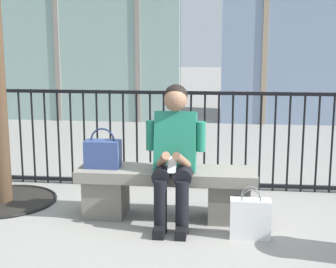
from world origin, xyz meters
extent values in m
plane|color=gray|center=(0.00, 0.00, 0.00)|extent=(60.00, 60.00, 0.00)
cube|color=gray|center=(0.00, 0.00, 0.40)|extent=(1.60, 0.44, 0.10)
cube|color=slate|center=(-0.56, 0.00, 0.17)|extent=(0.36, 0.37, 0.35)
cube|color=slate|center=(0.56, 0.00, 0.17)|extent=(0.36, 0.37, 0.35)
cylinder|color=black|center=(-0.01, -0.18, 0.47)|extent=(0.15, 0.40, 0.15)
cylinder|color=black|center=(-0.01, -0.38, 0.23)|extent=(0.11, 0.11, 0.45)
cube|color=black|center=(-0.01, -0.44, 0.04)|extent=(0.09, 0.22, 0.08)
cylinder|color=black|center=(0.17, -0.18, 0.47)|extent=(0.15, 0.40, 0.15)
cylinder|color=black|center=(0.17, -0.38, 0.23)|extent=(0.11, 0.11, 0.45)
cube|color=black|center=(0.17, -0.44, 0.04)|extent=(0.09, 0.22, 0.08)
cube|color=#1E7259|center=(0.08, -0.04, 0.71)|extent=(0.36, 0.30, 0.55)
cylinder|color=#1E7259|center=(-0.14, -0.04, 0.76)|extent=(0.08, 0.08, 0.26)
cylinder|color=#8E664C|center=(0.00, -0.26, 0.59)|extent=(0.16, 0.28, 0.20)
cylinder|color=#1E7259|center=(0.30, -0.04, 0.76)|extent=(0.08, 0.08, 0.26)
cylinder|color=#8E664C|center=(0.16, -0.26, 0.59)|extent=(0.16, 0.28, 0.20)
cube|color=silver|center=(0.08, -0.32, 0.57)|extent=(0.07, 0.10, 0.13)
sphere|color=#8E664C|center=(0.08, -0.06, 1.08)|extent=(0.20, 0.20, 0.20)
sphere|color=black|center=(0.08, -0.03, 1.11)|extent=(0.20, 0.20, 0.20)
cube|color=#33477F|center=(-0.58, -0.01, 0.57)|extent=(0.31, 0.18, 0.25)
torus|color=#1E2A4C|center=(-0.58, -0.01, 0.70)|extent=(0.22, 0.02, 0.22)
cube|color=white|center=(0.73, -0.40, 0.16)|extent=(0.32, 0.14, 0.32)
torus|color=slate|center=(0.73, -0.45, 0.34)|extent=(0.16, 0.01, 0.16)
torus|color=slate|center=(0.73, -0.35, 0.34)|extent=(0.16, 0.01, 0.16)
cylinder|color=black|center=(-1.92, 0.93, 0.53)|extent=(0.02, 0.02, 1.06)
cylinder|color=black|center=(-1.77, 0.93, 0.53)|extent=(0.02, 0.02, 1.06)
cylinder|color=black|center=(-1.62, 0.93, 0.53)|extent=(0.02, 0.02, 1.06)
cylinder|color=black|center=(-1.48, 0.93, 0.53)|extent=(0.02, 0.02, 1.06)
cylinder|color=black|center=(-1.33, 0.93, 0.53)|extent=(0.02, 0.02, 1.06)
cylinder|color=black|center=(-1.18, 0.93, 0.53)|extent=(0.02, 0.02, 1.06)
cylinder|color=black|center=(-1.03, 0.93, 0.53)|extent=(0.02, 0.02, 1.06)
cylinder|color=black|center=(-0.89, 0.93, 0.53)|extent=(0.02, 0.02, 1.06)
cylinder|color=black|center=(-0.74, 0.93, 0.53)|extent=(0.02, 0.02, 1.06)
cylinder|color=black|center=(-0.59, 0.93, 0.53)|extent=(0.02, 0.02, 1.06)
cylinder|color=black|center=(-0.44, 0.93, 0.53)|extent=(0.02, 0.02, 1.06)
cylinder|color=black|center=(-0.30, 0.93, 0.53)|extent=(0.02, 0.02, 1.06)
cylinder|color=black|center=(-0.15, 0.93, 0.53)|extent=(0.02, 0.02, 1.06)
cylinder|color=black|center=(0.00, 0.93, 0.53)|extent=(0.02, 0.02, 1.06)
cylinder|color=black|center=(0.15, 0.93, 0.53)|extent=(0.02, 0.02, 1.06)
cylinder|color=black|center=(0.30, 0.93, 0.53)|extent=(0.02, 0.02, 1.06)
cylinder|color=black|center=(0.44, 0.93, 0.53)|extent=(0.02, 0.02, 1.06)
cylinder|color=black|center=(0.59, 0.93, 0.53)|extent=(0.02, 0.02, 1.06)
cylinder|color=black|center=(0.74, 0.93, 0.53)|extent=(0.02, 0.02, 1.06)
cylinder|color=black|center=(0.89, 0.93, 0.53)|extent=(0.02, 0.02, 1.06)
cylinder|color=black|center=(1.03, 0.93, 0.53)|extent=(0.02, 0.02, 1.06)
cylinder|color=black|center=(1.18, 0.93, 0.53)|extent=(0.02, 0.02, 1.06)
cylinder|color=black|center=(1.33, 0.93, 0.53)|extent=(0.02, 0.02, 1.06)
cylinder|color=black|center=(1.48, 0.93, 0.53)|extent=(0.02, 0.02, 1.06)
cylinder|color=black|center=(1.62, 0.93, 0.53)|extent=(0.02, 0.02, 1.06)
cube|color=black|center=(0.00, 0.93, 0.05)|extent=(9.74, 0.04, 0.04)
cube|color=black|center=(0.00, 0.93, 1.04)|extent=(9.74, 0.04, 0.04)
cylinder|color=black|center=(-1.67, 0.23, 0.01)|extent=(1.02, 1.02, 0.01)
torus|color=black|center=(-1.67, 0.23, 0.01)|extent=(1.05, 1.05, 0.03)
camera|label=1|loc=(0.51, -4.17, 1.55)|focal=51.77mm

